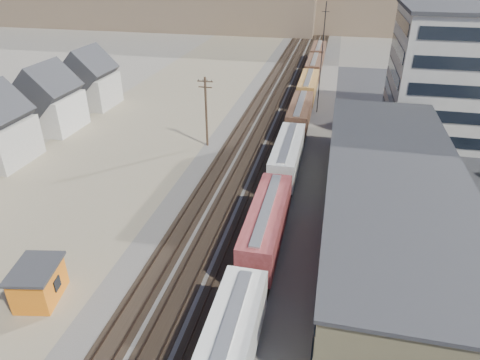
% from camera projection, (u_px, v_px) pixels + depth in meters
% --- Properties ---
extents(ballast_bed, '(18.00, 200.00, 0.06)m').
position_uv_depth(ballast_bed, '(274.00, 130.00, 67.08)').
color(ballast_bed, '#4C4742').
rests_on(ballast_bed, ground).
extents(dirt_yard, '(24.00, 180.00, 0.03)m').
position_uv_depth(dirt_yard, '(128.00, 144.00, 62.36)').
color(dirt_yard, '#7C7255').
rests_on(dirt_yard, ground).
extents(asphalt_lot, '(26.00, 120.00, 0.04)m').
position_uv_depth(asphalt_lot, '(441.00, 192.00, 49.93)').
color(asphalt_lot, '#232326').
rests_on(asphalt_lot, ground).
extents(rail_tracks, '(11.40, 200.00, 0.24)m').
position_uv_depth(rail_tracks, '(271.00, 129.00, 67.14)').
color(rail_tracks, black).
rests_on(rail_tracks, ground).
extents(freight_train, '(3.00, 119.74, 4.46)m').
position_uv_depth(freight_train, '(294.00, 133.00, 58.74)').
color(freight_train, black).
rests_on(freight_train, ground).
extents(warehouse, '(12.40, 40.40, 7.25)m').
position_uv_depth(warehouse, '(391.00, 202.00, 40.98)').
color(warehouse, tan).
rests_on(warehouse, ground).
extents(office_tower, '(22.60, 18.60, 18.45)m').
position_uv_depth(office_tower, '(474.00, 74.00, 61.55)').
color(office_tower, '#9E998E').
rests_on(office_tower, ground).
extents(utility_pole_north, '(2.20, 0.32, 10.00)m').
position_uv_depth(utility_pole_north, '(206.00, 111.00, 59.35)').
color(utility_pole_north, '#382619').
rests_on(utility_pole_north, ground).
extents(radio_mast, '(1.20, 0.16, 18.00)m').
position_uv_depth(radio_mast, '(321.00, 59.00, 70.20)').
color(radio_mast, black).
rests_on(radio_mast, ground).
extents(maintenance_shed, '(4.11, 4.88, 3.17)m').
position_uv_depth(maintenance_shed, '(38.00, 283.00, 33.94)').
color(maintenance_shed, orange).
rests_on(maintenance_shed, ground).
extents(parked_car_blue, '(5.69, 5.55, 1.51)m').
position_uv_depth(parked_car_blue, '(450.00, 181.00, 50.80)').
color(parked_car_blue, navy).
rests_on(parked_car_blue, ground).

